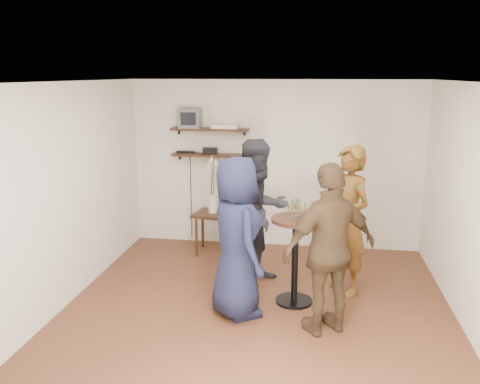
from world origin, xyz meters
name	(u,v)px	position (x,y,z in m)	size (l,w,h in m)	color
room	(256,205)	(0.00, 0.00, 1.30)	(4.58, 5.08, 2.68)	#472617
shelf_upper	(210,129)	(-1.00, 2.38, 1.85)	(1.20, 0.25, 0.04)	black
shelf_lower	(210,155)	(-1.00, 2.38, 1.45)	(1.20, 0.25, 0.04)	black
crt_monitor	(191,118)	(-1.30, 2.38, 2.02)	(0.32, 0.30, 0.30)	#59595B
dvd_deck	(225,126)	(-0.76, 2.38, 1.90)	(0.40, 0.24, 0.06)	silver
radio	(210,151)	(-1.00, 2.38, 1.52)	(0.22, 0.10, 0.10)	black
power_strip	(186,152)	(-1.40, 2.42, 1.48)	(0.30, 0.05, 0.03)	black
side_table	(213,219)	(-0.89, 1.98, 0.53)	(0.61, 0.61, 0.63)	black
vase_lilies	(213,195)	(-0.89, 1.98, 0.91)	(0.19, 0.19, 0.89)	white
drinks_table	(295,249)	(0.42, 0.41, 0.68)	(0.58, 0.58, 1.05)	black
wine_glass_fl	(291,206)	(0.35, 0.37, 1.20)	(0.07, 0.07, 0.22)	silver
wine_glass_fr	(303,208)	(0.49, 0.37, 1.19)	(0.07, 0.07, 0.21)	silver
wine_glass_bl	(295,204)	(0.40, 0.48, 1.20)	(0.07, 0.07, 0.22)	silver
wine_glass_br	(298,206)	(0.44, 0.44, 1.19)	(0.07, 0.07, 0.20)	silver
person_plaid	(348,220)	(1.03, 0.84, 0.93)	(0.68, 0.44, 1.86)	#AD1F13
person_dark	(259,212)	(-0.08, 0.97, 0.95)	(0.92, 0.72, 1.89)	black
person_navy	(236,238)	(-0.22, 0.03, 0.91)	(0.89, 0.58, 1.82)	#161932
person_brown	(330,250)	(0.80, -0.23, 0.91)	(1.07, 0.45, 1.83)	#422E1C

